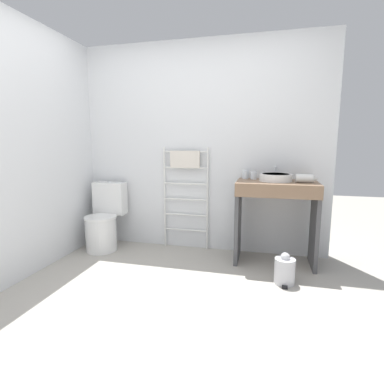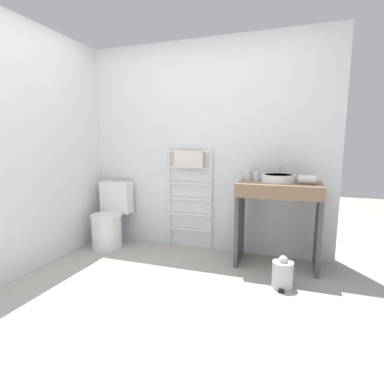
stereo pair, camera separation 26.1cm
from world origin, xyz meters
name	(u,v)px [view 2 (the right image)]	position (x,y,z in m)	size (l,w,h in m)	color
ground_plane	(140,314)	(0.00, 0.00, 0.00)	(12.00, 12.00, 0.00)	#A8A399
wall_back	(202,148)	(0.00, 1.62, 1.22)	(3.04, 0.12, 2.45)	silver
wall_side	(52,149)	(-1.46, 0.78, 1.22)	(0.12, 2.30, 2.45)	silver
toilet	(110,220)	(-1.09, 1.25, 0.34)	(0.40, 0.52, 0.81)	white
towel_radiator	(189,178)	(-0.13, 1.51, 0.87)	(0.56, 0.06, 1.23)	white
vanity_counter	(278,212)	(0.92, 1.28, 0.58)	(0.83, 0.50, 0.89)	#84664C
sink_basin	(278,178)	(0.90, 1.33, 0.93)	(0.34, 0.34, 0.08)	white
faucet	(279,171)	(0.90, 1.49, 0.98)	(0.02, 0.10, 0.15)	silver
cup_near_wall	(248,175)	(0.58, 1.47, 0.93)	(0.07, 0.07, 0.09)	silver
cup_near_edge	(257,176)	(0.67, 1.43, 0.93)	(0.07, 0.07, 0.09)	silver
hair_dryer	(308,179)	(1.19, 1.28, 0.93)	(0.22, 0.19, 0.09)	white
trash_bin	(283,273)	(1.00, 0.81, 0.13)	(0.19, 0.22, 0.30)	silver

